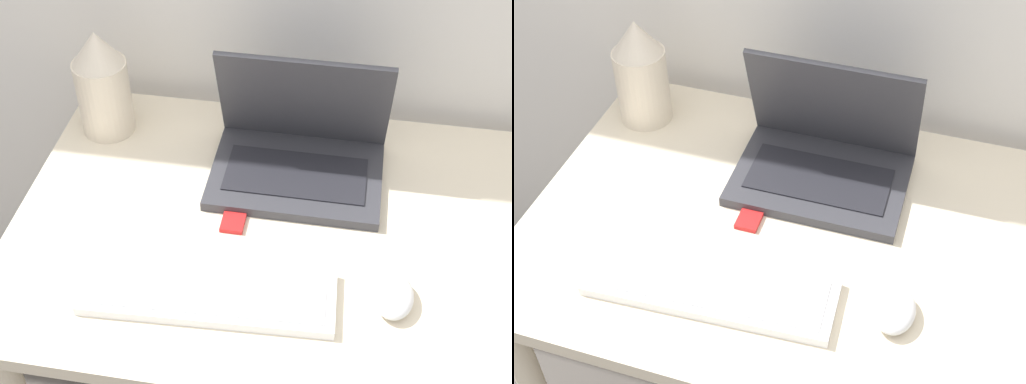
# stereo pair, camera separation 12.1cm
# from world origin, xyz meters

# --- Properties ---
(desk) EXTENTS (1.03, 0.70, 0.74)m
(desk) POSITION_xyz_m (0.00, 0.35, 0.63)
(desk) COLOR beige
(desk) RESTS_ON ground_plane
(laptop) EXTENTS (0.33, 0.24, 0.25)m
(laptop) POSITION_xyz_m (-0.02, 0.51, 0.79)
(laptop) COLOR #333338
(laptop) RESTS_ON desk
(keyboard) EXTENTS (0.42, 0.15, 0.02)m
(keyboard) POSITION_xyz_m (-0.12, 0.17, 0.75)
(keyboard) COLOR white
(keyboard) RESTS_ON desk
(mouse) EXTENTS (0.07, 0.10, 0.03)m
(mouse) POSITION_xyz_m (0.18, 0.21, 0.75)
(mouse) COLOR silver
(mouse) RESTS_ON desk
(vase) EXTENTS (0.11, 0.11, 0.23)m
(vase) POSITION_xyz_m (-0.42, 0.58, 0.85)
(vase) COLOR beige
(vase) RESTS_ON desk
(mp3_player) EXTENTS (0.04, 0.06, 0.01)m
(mp3_player) POSITION_xyz_m (-0.11, 0.35, 0.74)
(mp3_player) COLOR red
(mp3_player) RESTS_ON desk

